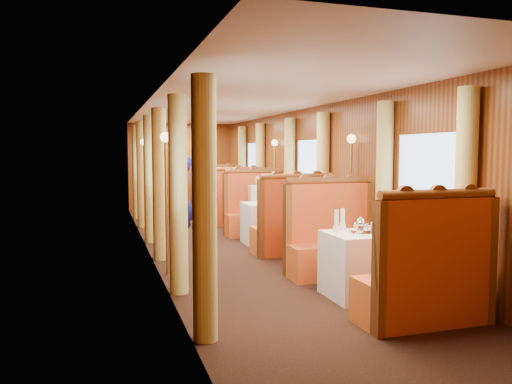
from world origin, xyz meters
name	(u,v)px	position (x,y,z in m)	size (l,w,h in m)	color
floor	(233,246)	(0.00, 0.00, 0.00)	(3.00, 12.00, 0.01)	black
ceiling	(233,105)	(0.00, 0.00, 2.50)	(3.00, 12.00, 0.01)	silver
wall_far	(181,167)	(0.00, 6.00, 1.25)	(3.00, 2.50, 0.01)	brown
wall_near	(474,221)	(0.00, -6.00, 1.25)	(3.00, 2.50, 0.01)	brown
wall_left	(147,177)	(-1.50, 0.00, 1.25)	(12.00, 2.50, 0.01)	brown
wall_right	(311,175)	(1.50, 0.00, 1.25)	(12.00, 2.50, 0.01)	brown
doorway_far	(181,175)	(0.00, 5.97, 1.00)	(0.80, 0.04, 2.00)	brown
table_near	(371,264)	(0.75, -3.50, 0.38)	(1.05, 0.72, 0.75)	white
banquette_near_fwd	(425,282)	(0.75, -4.51, 0.42)	(1.30, 0.55, 1.34)	#B32413
banquette_near_aft	(333,245)	(0.75, -2.49, 0.42)	(1.30, 0.55, 1.34)	#B32413
table_mid	(273,223)	(0.75, 0.00, 0.38)	(1.05, 0.72, 0.75)	white
banquette_mid_fwd	(293,229)	(0.75, -1.01, 0.42)	(1.30, 0.55, 1.34)	#B32413
banquette_mid_aft	(256,214)	(0.75, 1.01, 0.42)	(1.30, 0.55, 1.34)	#B32413
table_far	(227,204)	(0.75, 3.50, 0.38)	(1.05, 0.72, 0.75)	white
banquette_far_fwd	(237,206)	(0.75, 2.49, 0.42)	(1.30, 0.55, 1.34)	#B32413
banquette_far_aft	(218,199)	(0.75, 4.51, 0.42)	(1.30, 0.55, 1.34)	#B32413
tea_tray	(366,233)	(0.64, -3.56, 0.76)	(0.34, 0.26, 0.01)	silver
teapot_left	(360,229)	(0.55, -3.57, 0.81)	(0.15, 0.11, 0.12)	silver
teapot_right	(374,229)	(0.70, -3.62, 0.81)	(0.14, 0.11, 0.12)	silver
teapot_back	(361,227)	(0.64, -3.43, 0.81)	(0.15, 0.12, 0.12)	silver
fruit_plate	(402,231)	(1.06, -3.64, 0.77)	(0.22, 0.22, 0.05)	white
cup_inboard	(336,224)	(0.33, -3.41, 0.86)	(0.08, 0.08, 0.26)	white
cup_outboard	(343,222)	(0.47, -3.31, 0.86)	(0.08, 0.08, 0.26)	white
rose_vase_mid	(272,193)	(0.75, 0.01, 0.93)	(0.06, 0.06, 0.36)	silver
rose_vase_far	(226,182)	(0.75, 3.53, 0.93)	(0.06, 0.06, 0.36)	silver
window_left_near	(179,175)	(-1.49, -3.50, 1.45)	(1.20, 0.90, 0.01)	#8CADD8
curtain_left_near_a	(204,210)	(-1.38, -4.28, 1.18)	(0.22, 0.22, 2.35)	#DBCD70
curtain_left_near_b	(178,195)	(-1.38, -2.72, 1.18)	(0.22, 0.22, 2.35)	#DBCD70
window_right_near	(428,171)	(1.49, -3.50, 1.45)	(1.20, 0.90, 0.01)	#8CADD8
curtain_right_near_a	(465,201)	(1.38, -4.28, 1.18)	(0.22, 0.22, 2.35)	#DBCD70
curtain_right_near_b	(384,190)	(1.38, -2.72, 1.18)	(0.22, 0.22, 2.35)	#DBCD70
window_left_mid	(148,166)	(-1.49, 0.00, 1.45)	(1.20, 0.90, 0.01)	#8CADD8
curtain_left_mid_a	(160,185)	(-1.38, -0.78, 1.18)	(0.22, 0.22, 2.35)	#DBCD70
curtain_left_mid_b	(150,179)	(-1.38, 0.78, 1.18)	(0.22, 0.22, 2.35)	#DBCD70
window_right_mid	(310,164)	(1.49, 0.00, 1.45)	(1.20, 0.90, 0.01)	#8CADD8
curtain_right_mid_a	(323,182)	(1.38, -0.78, 1.18)	(0.22, 0.22, 2.35)	#DBCD70
curtain_right_mid_b	(290,177)	(1.38, 0.78, 1.18)	(0.22, 0.22, 2.35)	#DBCD70
window_left_far	(134,162)	(-1.49, 3.50, 1.45)	(1.20, 0.90, 0.01)	#8CADD8
curtain_left_far_a	(142,175)	(-1.38, 2.72, 1.18)	(0.22, 0.22, 2.35)	#DBCD70
curtain_left_far_b	(137,172)	(-1.38, 4.28, 1.18)	(0.22, 0.22, 2.35)	#DBCD70
window_right_far	(255,161)	(1.49, 3.50, 1.45)	(1.20, 0.90, 0.01)	#8CADD8
curtain_right_far_a	(260,173)	(1.38, 2.72, 1.18)	(0.22, 0.22, 2.35)	#DBCD70
curtain_right_far_b	(242,171)	(1.38, 4.28, 1.18)	(0.22, 0.22, 2.35)	#DBCD70
sconce_left_fore	(166,174)	(-1.40, -1.75, 1.38)	(0.14, 0.14, 1.95)	#BF8C3F
sconce_right_fore	(351,171)	(1.40, -1.75, 1.38)	(0.14, 0.14, 1.95)	#BF8C3F
sconce_left_aft	(144,167)	(-1.40, 1.75, 1.38)	(0.14, 0.14, 1.95)	#BF8C3F
sconce_right_aft	(275,165)	(1.40, 1.75, 1.38)	(0.14, 0.14, 1.95)	#BF8C3F
steward	(182,199)	(-0.82, 0.56, 0.81)	(0.59, 0.39, 1.62)	navy
passenger	(260,199)	(0.75, 0.78, 0.74)	(0.40, 0.44, 0.76)	beige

